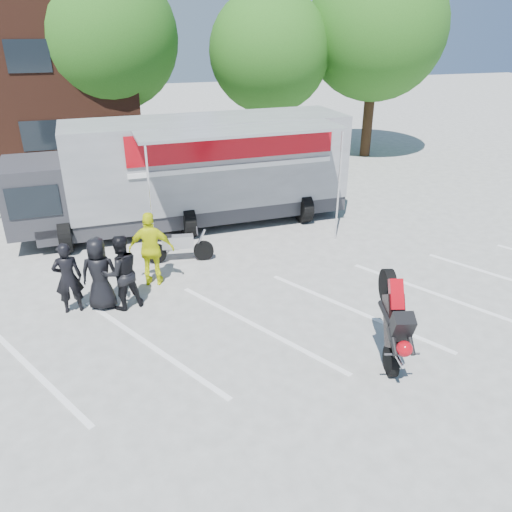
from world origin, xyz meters
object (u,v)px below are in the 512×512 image
tree_mid (269,52)px  spectator_hivis (152,249)px  stunt_bike_rider (381,352)px  spectator_leather_c (121,272)px  tree_right (376,29)px  parked_motorcycle (181,261)px  tree_left (106,38)px  spectator_leather_a (100,274)px  transporter_truck (197,223)px  spectator_leather_b (68,278)px

tree_mid → spectator_hivis: (-6.77, -11.28, -3.97)m
stunt_bike_rider → spectator_leather_c: (-4.95, 3.38, 0.92)m
tree_right → tree_mid: bearing=174.3°
spectator_leather_c → tree_mid: bearing=-137.5°
stunt_bike_rider → spectator_leather_c: bearing=160.3°
tree_right → parked_motorcycle: 15.71m
tree_left → spectator_leather_a: size_ratio=4.85×
parked_motorcycle → stunt_bike_rider: size_ratio=0.93×
tree_mid → stunt_bike_rider: tree_mid is taller
transporter_truck → parked_motorcycle: transporter_truck is taller
tree_mid → spectator_leather_b: bearing=-125.9°
spectator_leather_a → spectator_hivis: 1.54m
tree_right → spectator_leather_a: bearing=-138.3°
tree_left → stunt_bike_rider: 18.10m
tree_left → spectator_hivis: (0.23, -12.28, -4.59)m
tree_left → stunt_bike_rider: (4.38, -16.66, -5.57)m
tree_right → parked_motorcycle: size_ratio=4.70×
tree_right → stunt_bike_rider: size_ratio=4.39×
tree_mid → transporter_truck: tree_mid is taller
spectator_leather_a → spectator_leather_b: 0.70m
stunt_bike_rider → spectator_leather_a: 6.54m
spectator_leather_a → spectator_leather_c: spectator_leather_c is taller
tree_right → spectator_leather_b: 18.69m
tree_left → tree_mid: bearing=-8.1°
spectator_leather_a → parked_motorcycle: bearing=-125.0°
spectator_leather_c → spectator_hivis: spectator_hivis is taller
tree_left → spectator_leather_c: 14.07m
parked_motorcycle → tree_left: bearing=13.4°
transporter_truck → stunt_bike_rider: 8.62m
spectator_leather_c → spectator_leather_b: bearing=-24.0°
tree_left → spectator_leather_b: (-1.76, -13.10, -4.69)m
tree_mid → spectator_leather_c: (-7.58, -12.27, -4.02)m
transporter_truck → stunt_bike_rider: transporter_truck is taller
spectator_leather_b → spectator_hivis: (1.99, 0.82, 0.11)m
tree_right → stunt_bike_rider: 17.96m
parked_motorcycle → spectator_hivis: size_ratio=0.99×
parked_motorcycle → spectator_leather_c: size_ratio=1.05×
stunt_bike_rider → tree_right: bearing=77.9°
tree_left → tree_right: 12.10m
spectator_leather_c → tree_left: bearing=-108.3°
spectator_hivis → tree_left: bearing=-73.3°
tree_right → parked_motorcycle: (-10.92, -9.65, -5.88)m
parked_motorcycle → spectator_leather_b: spectator_leather_b is taller
tree_right → tree_left: bearing=172.9°
tree_right → parked_motorcycle: bearing=-138.5°
stunt_bike_rider → spectator_leather_c: spectator_leather_c is taller
stunt_bike_rider → spectator_leather_b: bearing=164.6°
tree_mid → stunt_bike_rider: size_ratio=3.70×
transporter_truck → spectator_hivis: (-1.85, -3.93, 0.98)m
spectator_leather_a → spectator_hivis: size_ratio=0.91×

